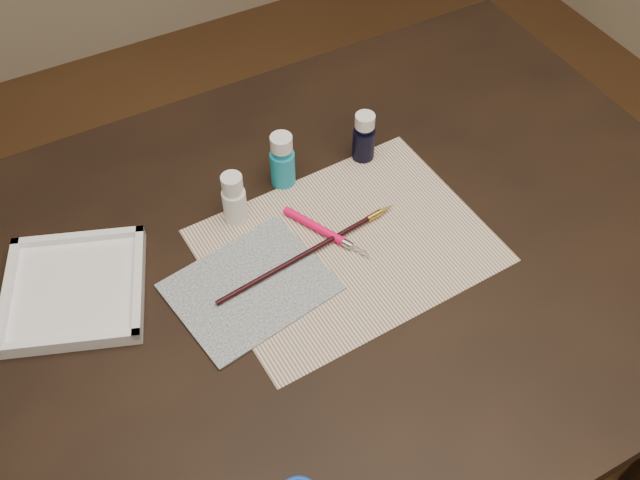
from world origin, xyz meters
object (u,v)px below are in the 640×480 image
canvas (250,287)px  paint_bottle_white (234,198)px  palette_tray (74,289)px  paper (347,245)px  paint_bottle_cyan (282,160)px  paint_bottle_navy (364,137)px

canvas → paint_bottle_white: (0.04, 0.13, 0.04)m
paint_bottle_white → palette_tray: (-0.26, -0.02, -0.03)m
paper → paint_bottle_cyan: size_ratio=4.24×
canvas → paint_bottle_white: size_ratio=2.41×
canvas → palette_tray: size_ratio=1.12×
paper → paint_bottle_navy: size_ratio=4.58×
paper → palette_tray: size_ratio=2.13×
paint_bottle_white → paint_bottle_navy: 0.25m
paper → canvas: 0.16m
paint_bottle_white → palette_tray: 0.27m
paint_bottle_white → paint_bottle_cyan: (0.10, 0.04, 0.00)m
paint_bottle_cyan → palette_tray: paint_bottle_cyan is taller
paint_bottle_cyan → palette_tray: (-0.36, -0.06, -0.04)m
canvas → palette_tray: palette_tray is taller
paint_bottle_navy → palette_tray: (-0.51, -0.05, -0.03)m
canvas → palette_tray: bearing=154.0°
paint_bottle_cyan → paint_bottle_navy: paint_bottle_cyan is taller
canvas → paper: bearing=0.8°
paint_bottle_cyan → canvas: bearing=-129.0°
paper → paint_bottle_cyan: paint_bottle_cyan is taller
paper → palette_tray: (-0.39, 0.11, 0.01)m
canvas → paint_bottle_navy: size_ratio=2.40×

